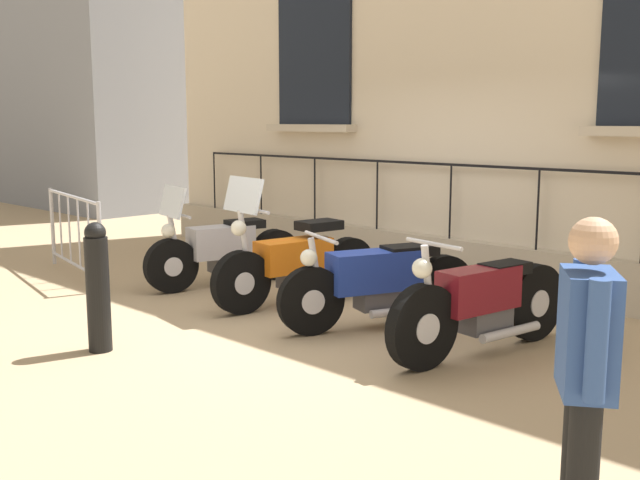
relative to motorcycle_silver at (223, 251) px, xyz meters
The scene contains 9 objects.
ground_plane 1.94m from the motorcycle_silver, 81.44° to the left, with size 60.00×60.00×0.00m, color tan.
building_facade 3.93m from the motorcycle_silver, 141.74° to the left, with size 0.82×10.78×6.04m.
motorcycle_silver is the anchor object (origin of this frame).
motorcycle_orange 1.26m from the motorcycle_silver, 89.21° to the left, with size 2.06×0.78×1.40m.
motorcycle_blue 2.46m from the motorcycle_silver, 88.18° to the left, with size 1.96×1.01×0.92m.
motorcycle_maroon 3.63m from the motorcycle_silver, 87.74° to the left, with size 2.06×0.68×1.02m.
crowd_barrier 2.01m from the motorcycle_silver, 61.31° to the right, with size 0.48×2.07×1.05m.
bollard 2.63m from the motorcycle_silver, 27.60° to the left, with size 0.20×0.20×1.12m.
pedestrian_standing 6.02m from the motorcycle_silver, 66.71° to the left, with size 0.46×0.38×1.56m.
Camera 1 is at (5.16, 4.97, 1.96)m, focal length 41.54 mm.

